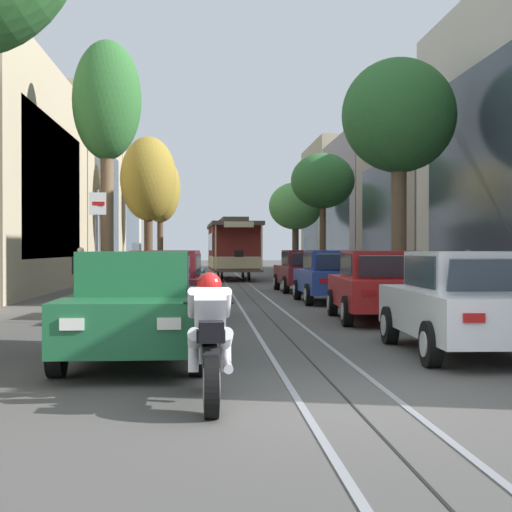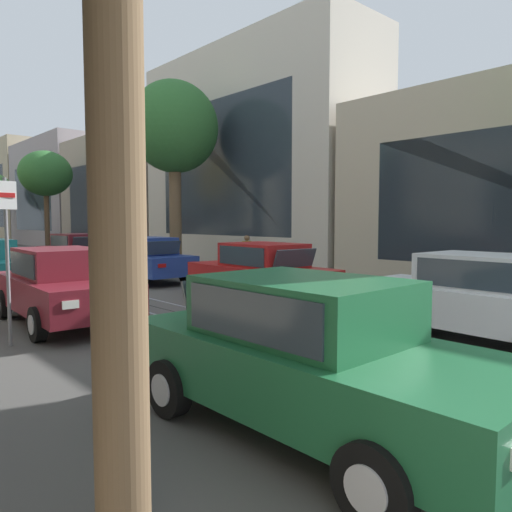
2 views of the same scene
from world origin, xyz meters
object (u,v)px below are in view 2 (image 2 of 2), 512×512
(parked_car_white_near_right, at_px, (480,298))
(street_tree_kerb_right_second, at_px, (174,129))
(pedestrian_on_right_pavement, at_px, (247,253))
(parked_car_maroon_fourth_right, at_px, (75,251))
(parked_car_blue_mid_right, at_px, (144,259))
(parked_car_green_near_left, at_px, (310,354))
(street_tree_kerb_right_mid, at_px, (46,174))
(parked_car_red_second_right, at_px, (261,273))
(street_sign_post, at_px, (7,243))
(parked_car_maroon_second_left, at_px, (62,285))

(parked_car_white_near_right, xyz_separation_m, street_tree_kerb_right_second, (2.38, 13.63, 5.13))
(pedestrian_on_right_pavement, bearing_deg, parked_car_maroon_fourth_right, 117.79)
(street_tree_kerb_right_second, relative_size, pedestrian_on_right_pavement, 4.92)
(parked_car_blue_mid_right, distance_m, pedestrian_on_right_pavement, 3.98)
(parked_car_green_near_left, relative_size, street_tree_kerb_right_mid, 0.67)
(street_tree_kerb_right_second, bearing_deg, parked_car_green_near_left, -117.64)
(parked_car_blue_mid_right, xyz_separation_m, pedestrian_on_right_pavement, (3.79, -1.21, 0.10))
(parked_car_red_second_right, distance_m, parked_car_maroon_fourth_right, 12.18)
(parked_car_green_near_left, distance_m, parked_car_maroon_fourth_right, 18.87)
(parked_car_green_near_left, distance_m, street_tree_kerb_right_second, 16.67)
(parked_car_green_near_left, xyz_separation_m, parked_car_blue_mid_right, (4.82, 12.16, 0.00))
(parked_car_maroon_fourth_right, xyz_separation_m, street_tree_kerb_right_mid, (2.25, 10.17, 4.28))
(street_tree_kerb_right_second, bearing_deg, parked_car_white_near_right, -99.91)
(parked_car_green_near_left, distance_m, street_sign_post, 5.97)
(parked_car_green_near_left, height_order, street_sign_post, street_sign_post)
(parked_car_maroon_second_left, height_order, parked_car_blue_mid_right, same)
(pedestrian_on_right_pavement, height_order, street_sign_post, street_sign_post)
(parked_car_white_near_right, distance_m, street_sign_post, 8.30)
(parked_car_blue_mid_right, bearing_deg, pedestrian_on_right_pavement, -17.66)
(street_sign_post, bearing_deg, parked_car_blue_mid_right, 46.28)
(street_sign_post, bearing_deg, street_tree_kerb_right_second, 43.78)
(parked_car_green_near_left, xyz_separation_m, street_tree_kerb_right_mid, (7.01, 28.43, 4.28))
(parked_car_maroon_fourth_right, height_order, pedestrian_on_right_pavement, pedestrian_on_right_pavement)
(street_tree_kerb_right_mid, relative_size, street_sign_post, 2.26)
(parked_car_green_near_left, height_order, street_tree_kerb_right_mid, street_tree_kerb_right_mid)
(parked_car_white_near_right, distance_m, parked_car_maroon_fourth_right, 17.85)
(parked_car_green_near_left, relative_size, parked_car_maroon_fourth_right, 0.99)
(parked_car_maroon_second_left, xyz_separation_m, street_tree_kerb_right_mid, (6.94, 21.38, 4.28))
(parked_car_green_near_left, bearing_deg, parked_car_blue_mid_right, 68.36)
(parked_car_white_near_right, xyz_separation_m, street_tree_kerb_right_mid, (2.04, 28.02, 4.28))
(parked_car_maroon_second_left, bearing_deg, street_tree_kerb_right_second, 43.87)
(street_tree_kerb_right_second, bearing_deg, parked_car_maroon_second_left, -136.13)
(parked_car_green_near_left, height_order, parked_car_red_second_right, same)
(parked_car_blue_mid_right, height_order, parked_car_maroon_fourth_right, same)
(parked_car_green_near_left, distance_m, parked_car_red_second_right, 7.81)
(parked_car_red_second_right, xyz_separation_m, street_sign_post, (-6.21, -0.35, 0.99))
(parked_car_blue_mid_right, xyz_separation_m, parked_car_maroon_fourth_right, (-0.06, 6.11, 0.00))
(parked_car_maroon_fourth_right, relative_size, street_tree_kerb_right_mid, 0.67)
(parked_car_green_near_left, height_order, parked_car_maroon_second_left, same)
(parked_car_white_near_right, xyz_separation_m, street_sign_post, (-6.29, 5.32, 0.99))
(pedestrian_on_right_pavement, bearing_deg, street_tree_kerb_right_mid, 95.23)
(street_tree_kerb_right_second, bearing_deg, parked_car_blue_mid_right, -143.27)
(parked_car_red_second_right, xyz_separation_m, parked_car_maroon_fourth_right, (-0.14, 12.17, 0.00))
(parked_car_red_second_right, distance_m, parked_car_blue_mid_right, 6.07)
(parked_car_maroon_second_left, bearing_deg, street_sign_post, -136.73)
(pedestrian_on_right_pavement, bearing_deg, parked_car_red_second_right, -127.43)
(street_tree_kerb_right_mid, bearing_deg, parked_car_blue_mid_right, -97.67)
(parked_car_maroon_second_left, xyz_separation_m, parked_car_blue_mid_right, (4.75, 5.11, 0.00))
(parked_car_white_near_right, xyz_separation_m, parked_car_maroon_fourth_right, (-0.22, 17.85, 0.00))
(parked_car_green_near_left, relative_size, parked_car_maroon_second_left, 0.99)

